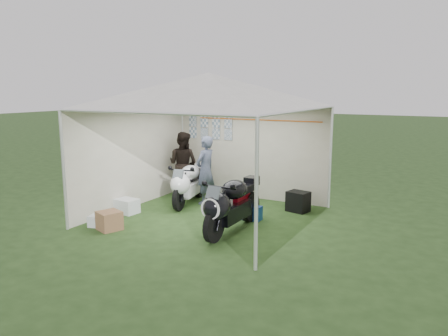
{
  "coord_description": "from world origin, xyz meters",
  "views": [
    {
      "loc": [
        4.56,
        -7.65,
        2.69
      ],
      "look_at": [
        0.17,
        0.35,
        1.02
      ],
      "focal_mm": 35.0,
      "sensor_mm": 36.0,
      "label": 1
    }
  ],
  "objects_px": {
    "person_blue_jacket": "(205,170)",
    "equipment_box": "(298,201)",
    "crate_1": "(109,221)",
    "motorcycle_white": "(188,183)",
    "crate_0": "(127,206)",
    "motorcycle_black": "(230,204)",
    "person_dark_jacket": "(183,164)",
    "paddock_stand": "(252,213)",
    "canopy_tent": "(209,94)",
    "crate_2": "(97,221)"
  },
  "relations": [
    {
      "from": "canopy_tent",
      "to": "crate_1",
      "type": "bearing_deg",
      "value": -127.62
    },
    {
      "from": "motorcycle_black",
      "to": "canopy_tent",
      "type": "bearing_deg",
      "value": 141.66
    },
    {
      "from": "motorcycle_black",
      "to": "paddock_stand",
      "type": "distance_m",
      "value": 1.03
    },
    {
      "from": "paddock_stand",
      "to": "crate_0",
      "type": "height_order",
      "value": "crate_0"
    },
    {
      "from": "motorcycle_white",
      "to": "paddock_stand",
      "type": "relative_size",
      "value": 4.8
    },
    {
      "from": "crate_0",
      "to": "crate_1",
      "type": "height_order",
      "value": "crate_1"
    },
    {
      "from": "person_blue_jacket",
      "to": "crate_0",
      "type": "xyz_separation_m",
      "value": [
        -1.1,
        -1.52,
        -0.65
      ]
    },
    {
      "from": "equipment_box",
      "to": "crate_0",
      "type": "bearing_deg",
      "value": -149.34
    },
    {
      "from": "paddock_stand",
      "to": "crate_0",
      "type": "relative_size",
      "value": 0.84
    },
    {
      "from": "person_blue_jacket",
      "to": "equipment_box",
      "type": "relative_size",
      "value": 3.57
    },
    {
      "from": "crate_0",
      "to": "person_dark_jacket",
      "type": "bearing_deg",
      "value": 84.35
    },
    {
      "from": "motorcycle_black",
      "to": "crate_2",
      "type": "distance_m",
      "value": 2.69
    },
    {
      "from": "crate_1",
      "to": "crate_2",
      "type": "xyz_separation_m",
      "value": [
        -0.35,
        0.03,
        -0.07
      ]
    },
    {
      "from": "canopy_tent",
      "to": "paddock_stand",
      "type": "relative_size",
      "value": 14.39
    },
    {
      "from": "equipment_box",
      "to": "crate_1",
      "type": "xyz_separation_m",
      "value": [
        -2.77,
        -2.97,
        -0.04
      ]
    },
    {
      "from": "crate_0",
      "to": "motorcycle_white",
      "type": "bearing_deg",
      "value": 58.25
    },
    {
      "from": "canopy_tent",
      "to": "person_blue_jacket",
      "type": "bearing_deg",
      "value": 125.36
    },
    {
      "from": "crate_0",
      "to": "crate_1",
      "type": "distance_m",
      "value": 1.15
    },
    {
      "from": "motorcycle_white",
      "to": "equipment_box",
      "type": "bearing_deg",
      "value": 3.45
    },
    {
      "from": "canopy_tent",
      "to": "person_dark_jacket",
      "type": "bearing_deg",
      "value": 139.61
    },
    {
      "from": "person_dark_jacket",
      "to": "crate_1",
      "type": "relative_size",
      "value": 4.03
    },
    {
      "from": "canopy_tent",
      "to": "crate_2",
      "type": "height_order",
      "value": "canopy_tent"
    },
    {
      "from": "crate_1",
      "to": "motorcycle_white",
      "type": "bearing_deg",
      "value": 82.55
    },
    {
      "from": "person_dark_jacket",
      "to": "equipment_box",
      "type": "height_order",
      "value": "person_dark_jacket"
    },
    {
      "from": "person_blue_jacket",
      "to": "person_dark_jacket",
      "type": "bearing_deg",
      "value": -107.6
    },
    {
      "from": "canopy_tent",
      "to": "crate_0",
      "type": "height_order",
      "value": "canopy_tent"
    },
    {
      "from": "paddock_stand",
      "to": "person_blue_jacket",
      "type": "distance_m",
      "value": 1.78
    },
    {
      "from": "canopy_tent",
      "to": "motorcycle_black",
      "type": "xyz_separation_m",
      "value": [
        0.86,
        -0.69,
        -2.01
      ]
    },
    {
      "from": "equipment_box",
      "to": "crate_0",
      "type": "xyz_separation_m",
      "value": [
        -3.25,
        -1.92,
        -0.07
      ]
    },
    {
      "from": "motorcycle_black",
      "to": "person_blue_jacket",
      "type": "height_order",
      "value": "person_blue_jacket"
    },
    {
      "from": "person_blue_jacket",
      "to": "crate_0",
      "type": "relative_size",
      "value": 3.42
    },
    {
      "from": "person_blue_jacket",
      "to": "crate_1",
      "type": "relative_size",
      "value": 3.98
    },
    {
      "from": "motorcycle_black",
      "to": "paddock_stand",
      "type": "height_order",
      "value": "motorcycle_black"
    },
    {
      "from": "paddock_stand",
      "to": "person_blue_jacket",
      "type": "height_order",
      "value": "person_blue_jacket"
    },
    {
      "from": "motorcycle_white",
      "to": "crate_1",
      "type": "height_order",
      "value": "motorcycle_white"
    },
    {
      "from": "crate_0",
      "to": "paddock_stand",
      "type": "bearing_deg",
      "value": 18.1
    },
    {
      "from": "motorcycle_white",
      "to": "crate_2",
      "type": "relative_size",
      "value": 6.18
    },
    {
      "from": "crate_0",
      "to": "equipment_box",
      "type": "bearing_deg",
      "value": 30.66
    },
    {
      "from": "equipment_box",
      "to": "motorcycle_black",
      "type": "bearing_deg",
      "value": -107.55
    },
    {
      "from": "person_blue_jacket",
      "to": "motorcycle_white",
      "type": "bearing_deg",
      "value": -43.75
    },
    {
      "from": "person_dark_jacket",
      "to": "crate_2",
      "type": "distance_m",
      "value": 3.03
    },
    {
      "from": "crate_0",
      "to": "crate_2",
      "type": "height_order",
      "value": "crate_0"
    },
    {
      "from": "motorcycle_black",
      "to": "person_dark_jacket",
      "type": "xyz_separation_m",
      "value": [
        -2.42,
        2.01,
        0.25
      ]
    },
    {
      "from": "person_dark_jacket",
      "to": "equipment_box",
      "type": "bearing_deg",
      "value": 178.49
    },
    {
      "from": "canopy_tent",
      "to": "person_blue_jacket",
      "type": "height_order",
      "value": "canopy_tent"
    },
    {
      "from": "crate_1",
      "to": "person_blue_jacket",
      "type": "bearing_deg",
      "value": 76.51
    },
    {
      "from": "motorcycle_black",
      "to": "person_blue_jacket",
      "type": "bearing_deg",
      "value": 133.54
    },
    {
      "from": "motorcycle_black",
      "to": "crate_1",
      "type": "xyz_separation_m",
      "value": [
        -2.13,
        -0.96,
        -0.39
      ]
    },
    {
      "from": "person_dark_jacket",
      "to": "crate_0",
      "type": "bearing_deg",
      "value": 82.88
    },
    {
      "from": "paddock_stand",
      "to": "crate_2",
      "type": "distance_m",
      "value": 3.11
    }
  ]
}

